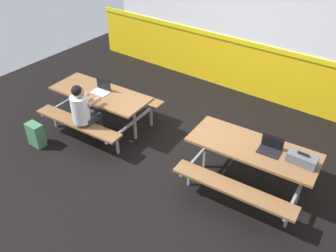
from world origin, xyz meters
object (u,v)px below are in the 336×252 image
object	(u,v)px
picnic_table_left	(101,100)
backpack_dark	(36,135)
picnic_table_right	(252,155)
student_nearer	(84,110)
laptop_dark	(270,148)
toolbox_grey	(302,159)
laptop_silver	(102,89)

from	to	relation	value
picnic_table_left	backpack_dark	bearing A→B (deg)	-115.53
picnic_table_left	picnic_table_right	xyz separation A→B (m)	(2.94, 0.18, 0.00)
picnic_table_right	student_nearer	size ratio (longest dim) A/B	1.60
student_nearer	laptop_dark	xyz separation A→B (m)	(3.01, 0.78, 0.08)
laptop_dark	toolbox_grey	bearing A→B (deg)	-1.01
laptop_silver	laptop_dark	bearing A→B (deg)	3.48
student_nearer	laptop_dark	size ratio (longest dim) A/B	3.62
backpack_dark	student_nearer	bearing A→B (deg)	39.47
picnic_table_right	laptop_silver	size ratio (longest dim) A/B	5.78
picnic_table_left	laptop_silver	distance (m)	0.22
picnic_table_right	backpack_dark	xyz separation A→B (m)	(-3.48, -1.30, -0.36)
backpack_dark	laptop_dark	bearing A→B (deg)	20.03
picnic_table_right	backpack_dark	size ratio (longest dim) A/B	4.39
picnic_table_left	student_nearer	xyz separation A→B (m)	(0.16, -0.55, 0.13)
picnic_table_right	backpack_dark	bearing A→B (deg)	-159.50
student_nearer	toolbox_grey	size ratio (longest dim) A/B	3.02
picnic_table_left	picnic_table_right	world-z (taller)	same
toolbox_grey	backpack_dark	distance (m)	4.42
laptop_silver	backpack_dark	distance (m)	1.40
picnic_table_right	student_nearer	distance (m)	2.88
picnic_table_left	toolbox_grey	xyz separation A→B (m)	(3.63, 0.22, 0.24)
picnic_table_left	student_nearer	size ratio (longest dim) A/B	1.60
picnic_table_right	toolbox_grey	size ratio (longest dim) A/B	4.82
laptop_silver	laptop_dark	size ratio (longest dim) A/B	1.00
picnic_table_left	picnic_table_right	distance (m)	2.95
picnic_table_left	laptop_silver	size ratio (longest dim) A/B	5.78
picnic_table_left	laptop_silver	bearing A→B (deg)	78.49
laptop_silver	toolbox_grey	world-z (taller)	laptop_silver
laptop_dark	student_nearer	bearing A→B (deg)	-165.51
picnic_table_right	laptop_silver	distance (m)	2.95
laptop_dark	backpack_dark	size ratio (longest dim) A/B	0.76
picnic_table_left	student_nearer	distance (m)	0.59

